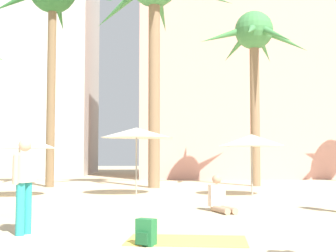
{
  "coord_description": "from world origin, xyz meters",
  "views": [
    {
      "loc": [
        -0.49,
        -5.21,
        1.42
      ],
      "look_at": [
        0.1,
        6.1,
        2.15
      ],
      "focal_mm": 49.51,
      "sensor_mm": 36.0,
      "label": 1
    }
  ],
  "objects_px": {
    "cafe_umbrella_4": "(252,140)",
    "person_mid_right": "(24,181)",
    "backpack": "(146,233)",
    "cafe_umbrella_1": "(20,141)",
    "cafe_umbrella_3": "(137,133)",
    "beach_towel": "(187,240)",
    "palm_tree_far_left": "(254,44)",
    "palm_tree_right": "(154,0)",
    "person_mid_left": "(220,199)"
  },
  "relations": [
    {
      "from": "beach_towel",
      "to": "person_mid_left",
      "type": "xyz_separation_m",
      "value": [
        1.21,
        4.0,
        0.31
      ]
    },
    {
      "from": "palm_tree_far_left",
      "to": "cafe_umbrella_1",
      "type": "bearing_deg",
      "value": -151.28
    },
    {
      "from": "beach_towel",
      "to": "person_mid_left",
      "type": "bearing_deg",
      "value": 73.09
    },
    {
      "from": "palm_tree_far_left",
      "to": "person_mid_left",
      "type": "xyz_separation_m",
      "value": [
        -3.35,
        -9.84,
        -6.47
      ]
    },
    {
      "from": "palm_tree_far_left",
      "to": "person_mid_left",
      "type": "distance_m",
      "value": 12.25
    },
    {
      "from": "backpack",
      "to": "person_mid_left",
      "type": "height_order",
      "value": "person_mid_left"
    },
    {
      "from": "backpack",
      "to": "person_mid_right",
      "type": "xyz_separation_m",
      "value": [
        -2.2,
        1.13,
        0.75
      ]
    },
    {
      "from": "palm_tree_far_left",
      "to": "cafe_umbrella_4",
      "type": "bearing_deg",
      "value": -105.24
    },
    {
      "from": "palm_tree_right",
      "to": "beach_towel",
      "type": "xyz_separation_m",
      "value": [
        0.27,
        -12.94,
        -8.55
      ]
    },
    {
      "from": "cafe_umbrella_3",
      "to": "backpack",
      "type": "relative_size",
      "value": 6.2
    },
    {
      "from": "cafe_umbrella_1",
      "to": "cafe_umbrella_3",
      "type": "distance_m",
      "value": 4.11
    },
    {
      "from": "backpack",
      "to": "beach_towel",
      "type": "bearing_deg",
      "value": 150.5
    },
    {
      "from": "beach_towel",
      "to": "cafe_umbrella_3",
      "type": "bearing_deg",
      "value": 96.15
    },
    {
      "from": "palm_tree_right",
      "to": "cafe_umbrella_4",
      "type": "height_order",
      "value": "palm_tree_right"
    },
    {
      "from": "cafe_umbrella_3",
      "to": "backpack",
      "type": "bearing_deg",
      "value": -88.19
    },
    {
      "from": "palm_tree_far_left",
      "to": "cafe_umbrella_4",
      "type": "distance_m",
      "value": 7.24
    },
    {
      "from": "cafe_umbrella_3",
      "to": "person_mid_left",
      "type": "relative_size",
      "value": 2.49
    },
    {
      "from": "palm_tree_right",
      "to": "cafe_umbrella_1",
      "type": "xyz_separation_m",
      "value": [
        -4.77,
        -4.37,
        -6.63
      ]
    },
    {
      "from": "palm_tree_far_left",
      "to": "person_mid_right",
      "type": "distance_m",
      "value": 16.14
    },
    {
      "from": "cafe_umbrella_3",
      "to": "beach_towel",
      "type": "relative_size",
      "value": 1.31
    },
    {
      "from": "palm_tree_far_left",
      "to": "backpack",
      "type": "relative_size",
      "value": 19.92
    },
    {
      "from": "cafe_umbrella_3",
      "to": "beach_towel",
      "type": "distance_m",
      "value": 9.46
    },
    {
      "from": "cafe_umbrella_4",
      "to": "person_mid_right",
      "type": "xyz_separation_m",
      "value": [
        -6.03,
        -7.85,
        -1.02
      ]
    },
    {
      "from": "backpack",
      "to": "person_mid_right",
      "type": "height_order",
      "value": "person_mid_right"
    },
    {
      "from": "palm_tree_far_left",
      "to": "palm_tree_right",
      "type": "height_order",
      "value": "palm_tree_right"
    },
    {
      "from": "palm_tree_far_left",
      "to": "backpack",
      "type": "bearing_deg",
      "value": -110.29
    },
    {
      "from": "beach_towel",
      "to": "person_mid_left",
      "type": "distance_m",
      "value": 4.19
    },
    {
      "from": "palm_tree_right",
      "to": "person_mid_left",
      "type": "relative_size",
      "value": 10.05
    },
    {
      "from": "person_mid_left",
      "to": "cafe_umbrella_3",
      "type": "bearing_deg",
      "value": -171.71
    },
    {
      "from": "beach_towel",
      "to": "backpack",
      "type": "height_order",
      "value": "backpack"
    },
    {
      "from": "cafe_umbrella_1",
      "to": "person_mid_left",
      "type": "bearing_deg",
      "value": -36.22
    },
    {
      "from": "palm_tree_far_left",
      "to": "cafe_umbrella_3",
      "type": "relative_size",
      "value": 3.21
    },
    {
      "from": "cafe_umbrella_1",
      "to": "cafe_umbrella_3",
      "type": "xyz_separation_m",
      "value": [
        4.05,
        0.56,
        0.34
      ]
    },
    {
      "from": "palm_tree_right",
      "to": "backpack",
      "type": "bearing_deg",
      "value": -91.78
    },
    {
      "from": "palm_tree_far_left",
      "to": "beach_towel",
      "type": "height_order",
      "value": "palm_tree_far_left"
    },
    {
      "from": "cafe_umbrella_1",
      "to": "person_mid_left",
      "type": "height_order",
      "value": "cafe_umbrella_1"
    },
    {
      "from": "person_mid_right",
      "to": "person_mid_left",
      "type": "bearing_deg",
      "value": 60.45
    },
    {
      "from": "palm_tree_right",
      "to": "beach_towel",
      "type": "relative_size",
      "value": 5.28
    },
    {
      "from": "cafe_umbrella_4",
      "to": "person_mid_right",
      "type": "bearing_deg",
      "value": -127.52
    },
    {
      "from": "cafe_umbrella_3",
      "to": "person_mid_right",
      "type": "xyz_separation_m",
      "value": [
        -1.9,
        -8.37,
        -1.31
      ]
    },
    {
      "from": "palm_tree_right",
      "to": "cafe_umbrella_3",
      "type": "xyz_separation_m",
      "value": [
        -0.71,
        -3.81,
        -6.3
      ]
    },
    {
      "from": "cafe_umbrella_4",
      "to": "person_mid_right",
      "type": "height_order",
      "value": "cafe_umbrella_4"
    },
    {
      "from": "palm_tree_right",
      "to": "backpack",
      "type": "distance_m",
      "value": 15.72
    },
    {
      "from": "cafe_umbrella_4",
      "to": "beach_towel",
      "type": "height_order",
      "value": "cafe_umbrella_4"
    },
    {
      "from": "cafe_umbrella_4",
      "to": "beach_towel",
      "type": "distance_m",
      "value": 9.38
    },
    {
      "from": "cafe_umbrella_1",
      "to": "person_mid_left",
      "type": "distance_m",
      "value": 7.92
    },
    {
      "from": "person_mid_right",
      "to": "beach_towel",
      "type": "bearing_deg",
      "value": 7.32
    },
    {
      "from": "cafe_umbrella_1",
      "to": "backpack",
      "type": "height_order",
      "value": "cafe_umbrella_1"
    },
    {
      "from": "backpack",
      "to": "person_mid_left",
      "type": "xyz_separation_m",
      "value": [
        1.9,
        4.36,
        0.12
      ]
    },
    {
      "from": "cafe_umbrella_3",
      "to": "beach_towel",
      "type": "height_order",
      "value": "cafe_umbrella_3"
    }
  ]
}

